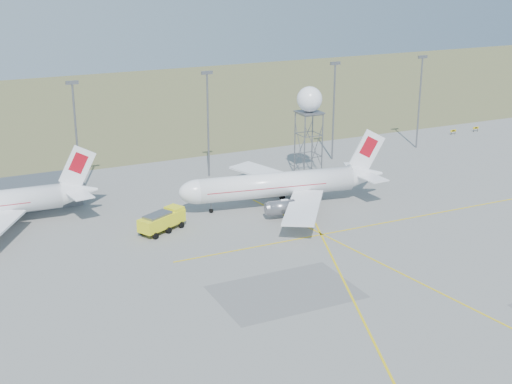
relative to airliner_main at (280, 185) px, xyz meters
name	(u,v)px	position (x,y,z in m)	size (l,w,h in m)	color
ground	(488,310)	(5.62, -44.54, -3.84)	(400.00, 400.00, 0.00)	gray
grass_strip	(146,104)	(5.62, 95.46, -3.82)	(400.00, 120.00, 0.03)	olive
building_grey	(25,194)	(-39.38, 19.46, -1.87)	(19.00, 10.00, 3.90)	gray
mast_a	(76,129)	(-29.38, 21.46, 8.23)	(2.20, 0.50, 20.50)	slate
mast_b	(208,115)	(-4.38, 21.46, 8.23)	(2.20, 0.50, 20.50)	slate
mast_c	(334,103)	(23.62, 21.46, 8.23)	(2.20, 0.50, 20.50)	slate
mast_d	(420,94)	(45.62, 21.46, 8.23)	(2.20, 0.50, 20.50)	slate
taxi_sign_near	(453,131)	(61.22, 27.46, -2.95)	(1.60, 0.17, 1.20)	black
taxi_sign_far	(476,128)	(68.22, 27.46, -2.95)	(1.60, 0.17, 1.20)	black
airliner_main	(280,185)	(0.00, 0.00, 0.00)	(36.75, 35.35, 12.53)	white
radar_tower	(309,126)	(13.20, 13.46, 6.02)	(4.85, 4.85, 17.56)	slate
fire_truck	(163,222)	(-21.80, -2.45, -2.27)	(8.50, 6.25, 3.27)	yellow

